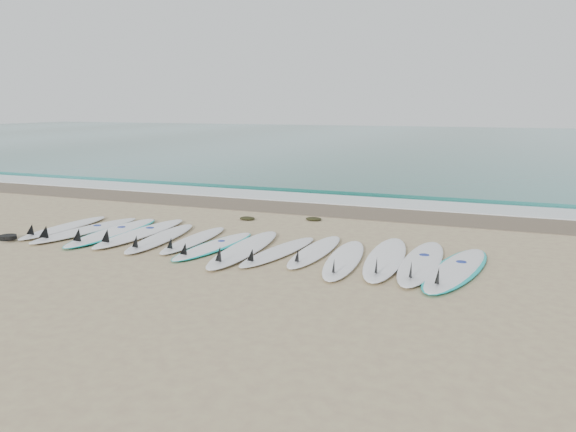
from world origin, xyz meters
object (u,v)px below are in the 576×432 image
at_px(surfboard_13, 456,269).
at_px(leash_coil, 8,237).
at_px(surfboard_0, 63,227).
at_px(surfboard_7, 243,249).

bearing_deg(surfboard_13, leash_coil, -163.99).
height_order(surfboard_13, leash_coil, surfboard_13).
bearing_deg(surfboard_0, surfboard_7, -4.00).
bearing_deg(surfboard_7, leash_coil, -173.07).
relative_size(surfboard_7, leash_coil, 6.22).
xyz_separation_m(surfboard_0, leash_coil, (-0.33, -1.04, -0.00)).
height_order(surfboard_0, surfboard_13, surfboard_13).
relative_size(surfboard_0, surfboard_7, 0.85).
bearing_deg(surfboard_7, surfboard_0, 173.64).
distance_m(surfboard_13, leash_coil, 8.15).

